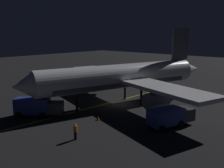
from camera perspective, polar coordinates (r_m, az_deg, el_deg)
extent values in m
cube|color=black|center=(40.89, 1.86, -4.55)|extent=(180.00, 180.00, 0.20)
cube|color=gold|center=(39.33, -4.13, -5.05)|extent=(2.07, 28.18, 0.01)
cylinder|color=white|center=(39.90, 1.90, 1.73)|extent=(11.48, 26.73, 3.70)
cube|color=#4C4C56|center=(40.08, 1.89, 0.29)|extent=(10.11, 22.83, 0.67)
cone|color=white|center=(34.29, -18.86, -0.44)|extent=(4.34, 3.90, 3.63)
cone|color=white|center=(49.70, 16.63, 3.14)|extent=(4.50, 5.23, 3.33)
cube|color=#4C4C56|center=(47.36, 14.75, 8.45)|extent=(1.41, 3.55, 5.48)
cube|color=white|center=(33.94, 12.09, -1.15)|extent=(14.91, 8.77, 0.50)
cylinder|color=slate|center=(33.98, 9.70, -3.47)|extent=(2.95, 3.68, 2.10)
cube|color=white|center=(48.22, -2.58, 2.70)|extent=(14.91, 8.77, 0.50)
cylinder|color=slate|center=(47.27, -3.43, 0.80)|extent=(2.95, 3.68, 2.10)
cylinder|color=black|center=(37.13, -7.73, -4.05)|extent=(0.45, 0.45, 2.58)
cylinder|color=black|center=(40.10, 6.42, -2.87)|extent=(0.45, 0.45, 2.58)
cylinder|color=black|center=(43.59, 2.85, -1.67)|extent=(0.45, 0.45, 2.58)
cube|color=navy|center=(36.16, -17.07, -4.55)|extent=(4.71, 4.52, 2.06)
cube|color=#38383D|center=(35.46, -12.20, -5.08)|extent=(2.67, 2.69, 1.50)
cylinder|color=black|center=(36.03, -14.60, -6.18)|extent=(2.21, 2.32, 0.90)
cylinder|color=black|center=(36.92, -19.30, -6.04)|extent=(2.21, 2.32, 0.90)
cube|color=navy|center=(31.19, 11.72, -7.00)|extent=(3.28, 4.67, 1.85)
cube|color=#38383D|center=(33.28, 15.56, -6.33)|extent=(2.45, 2.32, 1.50)
cylinder|color=black|center=(32.46, 13.60, -8.07)|extent=(2.47, 1.56, 0.90)
cylinder|color=black|center=(30.55, 9.57, -9.14)|extent=(2.47, 1.56, 0.90)
cylinder|color=black|center=(27.92, -8.02, -11.15)|extent=(0.32, 0.32, 0.85)
cylinder|color=orange|center=(27.64, -8.06, -9.71)|extent=(0.40, 0.40, 0.65)
sphere|color=tan|center=(27.49, -8.08, -8.84)|extent=(0.24, 0.24, 0.24)
cone|color=#EA590F|center=(33.54, -3.11, -7.45)|extent=(0.36, 0.36, 0.55)
cube|color=black|center=(33.62, -3.10, -7.87)|extent=(0.50, 0.50, 0.03)
cone|color=#EA590F|center=(42.34, -10.49, -3.65)|extent=(0.36, 0.36, 0.55)
cube|color=black|center=(42.41, -10.48, -3.99)|extent=(0.50, 0.50, 0.03)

